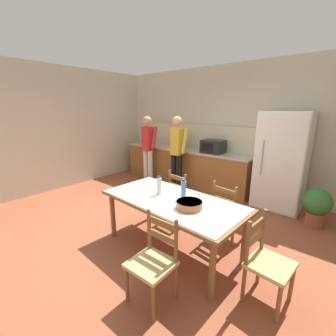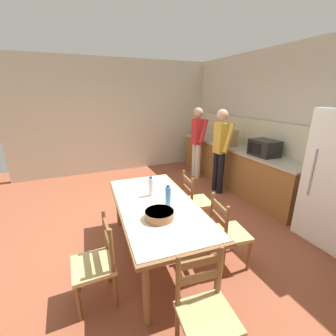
{
  "view_description": "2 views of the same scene",
  "coord_description": "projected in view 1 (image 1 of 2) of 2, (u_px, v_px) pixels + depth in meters",
  "views": [
    {
      "loc": [
        2.25,
        -2.43,
        1.93
      ],
      "look_at": [
        -0.11,
        0.42,
        0.94
      ],
      "focal_mm": 24.0,
      "sensor_mm": 36.0,
      "label": 1
    },
    {
      "loc": [
        2.86,
        -1.1,
        2.05
      ],
      "look_at": [
        0.03,
        0.12,
        1.02
      ],
      "focal_mm": 24.0,
      "sensor_mm": 36.0,
      "label": 2
    }
  ],
  "objects": [
    {
      "name": "paper_bag",
      "position": [
        180.0,
        141.0,
        5.77
      ],
      "size": [
        0.24,
        0.16,
        0.36
      ],
      "primitive_type": "cube",
      "color": "tan",
      "rests_on": "kitchen_counter"
    },
    {
      "name": "counter_splashback",
      "position": [
        191.0,
        136.0,
        5.93
      ],
      "size": [
        3.55,
        0.03,
        0.6
      ],
      "primitive_type": "cube",
      "color": "beige",
      "rests_on": "kitchen_counter"
    },
    {
      "name": "bottle_off_centre",
      "position": [
        183.0,
        190.0,
        2.99
      ],
      "size": [
        0.07,
        0.07,
        0.27
      ],
      "color": "#4C8ED6",
      "rests_on": "dining_table"
    },
    {
      "name": "wall_back",
      "position": [
        232.0,
        129.0,
        5.3
      ],
      "size": [
        6.52,
        0.12,
        2.9
      ],
      "primitive_type": "cube",
      "color": "beige",
      "rests_on": "ground"
    },
    {
      "name": "chair_head_end",
      "position": [
        267.0,
        262.0,
        2.24
      ],
      "size": [
        0.44,
        0.46,
        0.91
      ],
      "rotation": [
        0.0,
        0.0,
        1.48
      ],
      "color": "brown",
      "rests_on": "ground"
    },
    {
      "name": "person_at_sink",
      "position": [
        148.0,
        146.0,
        5.87
      ],
      "size": [
        0.44,
        0.3,
        1.74
      ],
      "rotation": [
        0.0,
        0.0,
        1.57
      ],
      "color": "silver",
      "rests_on": "ground"
    },
    {
      "name": "ground_plane",
      "position": [
        157.0,
        229.0,
        3.7
      ],
      "size": [
        8.32,
        8.32,
        0.0
      ],
      "primitive_type": "plane",
      "color": "brown"
    },
    {
      "name": "potted_plant",
      "position": [
        317.0,
        205.0,
        3.69
      ],
      "size": [
        0.44,
        0.44,
        0.67
      ],
      "color": "brown",
      "rests_on": "ground"
    },
    {
      "name": "chair_side_far_left",
      "position": [
        182.0,
        196.0,
        3.92
      ],
      "size": [
        0.46,
        0.45,
        0.91
      ],
      "rotation": [
        0.0,
        0.0,
        3.03
      ],
      "color": "brown",
      "rests_on": "ground"
    },
    {
      "name": "person_at_counter",
      "position": [
        177.0,
        150.0,
        5.25
      ],
      "size": [
        0.44,
        0.3,
        1.76
      ],
      "rotation": [
        0.0,
        0.0,
        1.57
      ],
      "color": "black",
      "rests_on": "ground"
    },
    {
      "name": "kitchen_counter",
      "position": [
        184.0,
        166.0,
        5.9
      ],
      "size": [
        3.59,
        0.66,
        0.92
      ],
      "color": "brown",
      "rests_on": "ground"
    },
    {
      "name": "wall_left",
      "position": [
        55.0,
        129.0,
        5.33
      ],
      "size": [
        0.12,
        5.2,
        2.9
      ],
      "primitive_type": "cube",
      "color": "beige",
      "rests_on": "ground"
    },
    {
      "name": "microwave",
      "position": [
        213.0,
        146.0,
        5.21
      ],
      "size": [
        0.5,
        0.39,
        0.3
      ],
      "color": "black",
      "rests_on": "kitchen_counter"
    },
    {
      "name": "bottle_near_centre",
      "position": [
        159.0,
        186.0,
        3.13
      ],
      "size": [
        0.07,
        0.07,
        0.27
      ],
      "color": "silver",
      "rests_on": "dining_table"
    },
    {
      "name": "refrigerator",
      "position": [
        281.0,
        162.0,
        4.31
      ],
      "size": [
        0.86,
        0.73,
        1.88
      ],
      "color": "white",
      "rests_on": "ground"
    },
    {
      "name": "dining_table",
      "position": [
        172.0,
        204.0,
        3.02
      ],
      "size": [
        2.02,
        1.05,
        0.76
      ],
      "rotation": [
        0.0,
        0.0,
        -0.06
      ],
      "color": "brown",
      "rests_on": "ground"
    },
    {
      "name": "serving_bowl",
      "position": [
        189.0,
        204.0,
        2.71
      ],
      "size": [
        0.32,
        0.32,
        0.09
      ],
      "color": "#9E6642",
      "rests_on": "dining_table"
    },
    {
      "name": "chair_side_far_right",
      "position": [
        228.0,
        212.0,
        3.33
      ],
      "size": [
        0.47,
        0.45,
        0.91
      ],
      "rotation": [
        0.0,
        0.0,
        3.0
      ],
      "color": "brown",
      "rests_on": "ground"
    },
    {
      "name": "chair_side_near_right",
      "position": [
        154.0,
        261.0,
        2.26
      ],
      "size": [
        0.43,
        0.41,
        0.91
      ],
      "rotation": [
        0.0,
        0.0,
        0.02
      ],
      "color": "brown",
      "rests_on": "ground"
    }
  ]
}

